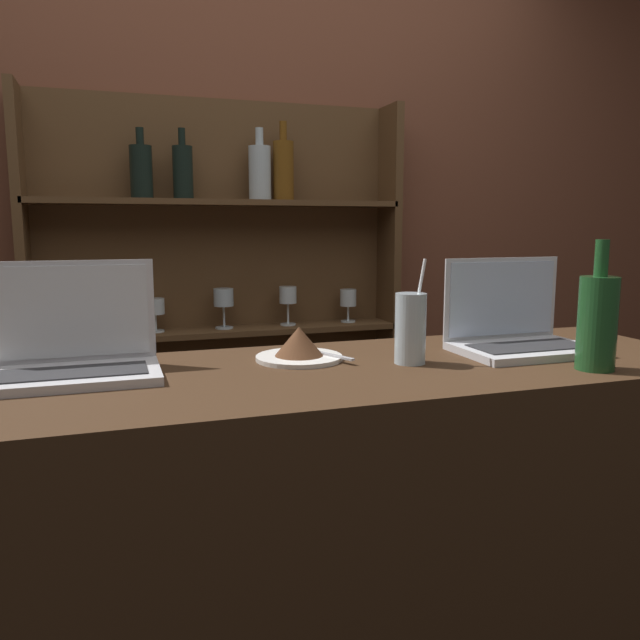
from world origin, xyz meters
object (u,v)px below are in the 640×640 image
water_glass (410,328)px  laptop_near (69,351)px  laptop_far (517,331)px  cake_plate (299,347)px  wine_bottle_green (597,321)px

water_glass → laptop_near: bearing=171.6°
laptop_far → water_glass: (-0.31, -0.05, 0.03)m
water_glass → laptop_far: bearing=8.5°
laptop_near → laptop_far: 1.01m
laptop_far → cake_plate: bearing=173.2°
laptop_near → water_glass: same height
laptop_near → laptop_far: (1.01, -0.06, -0.00)m
water_glass → cake_plate: bearing=153.6°
laptop_near → cake_plate: (0.48, 0.01, -0.02)m
cake_plate → water_glass: size_ratio=0.85×
laptop_far → cake_plate: size_ratio=1.65×
laptop_far → wine_bottle_green: (0.03, -0.22, 0.06)m
laptop_far → wine_bottle_green: bearing=-82.0°
cake_plate → laptop_far: bearing=-6.8°
laptop_far → water_glass: 0.31m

